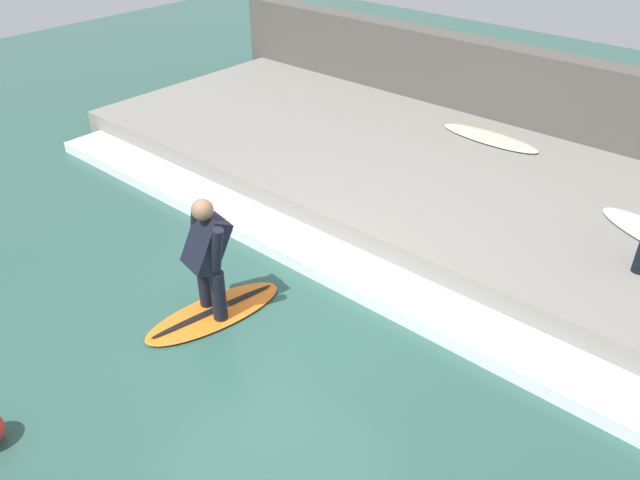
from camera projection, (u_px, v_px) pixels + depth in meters
ground_plane at (267, 326)px, 6.94m from camera, size 28.00×28.00×0.00m
concrete_ledge at (451, 185)px, 9.29m from camera, size 4.40×12.45×0.45m
back_wall at (531, 102)px, 10.52m from camera, size 0.50×13.07×1.68m
wave_foam_crest at (343, 267)px, 7.74m from camera, size 0.71×11.83×0.17m
surfboard_riding at (214, 312)px, 7.09m from camera, size 1.77×0.91×0.07m
surfer_riding at (207, 252)px, 6.64m from camera, size 0.55×0.67×1.43m
surfboard_spare at (490, 138)px, 10.14m from camera, size 0.57×1.72×0.06m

